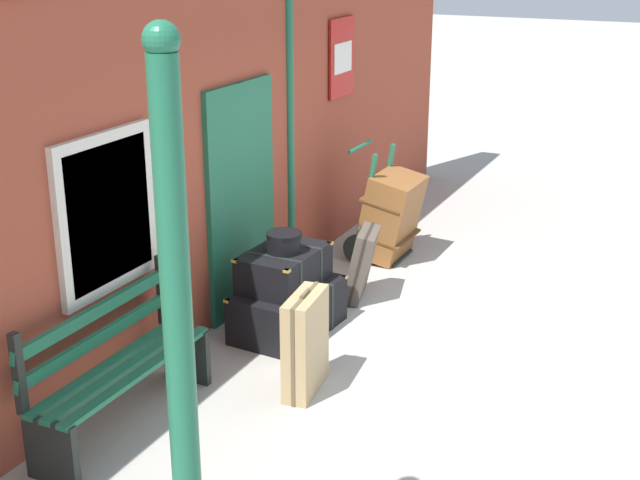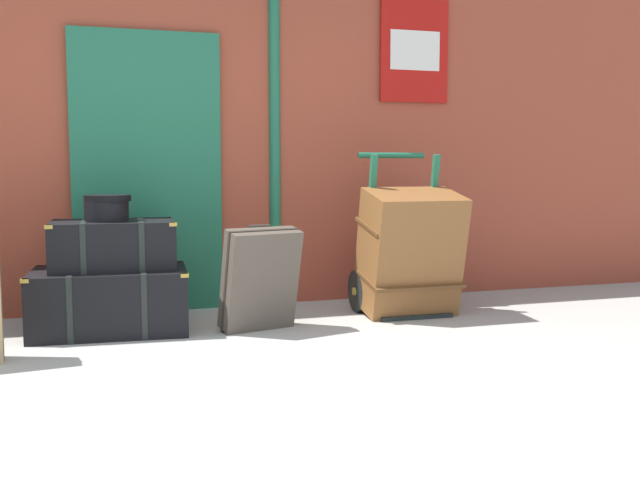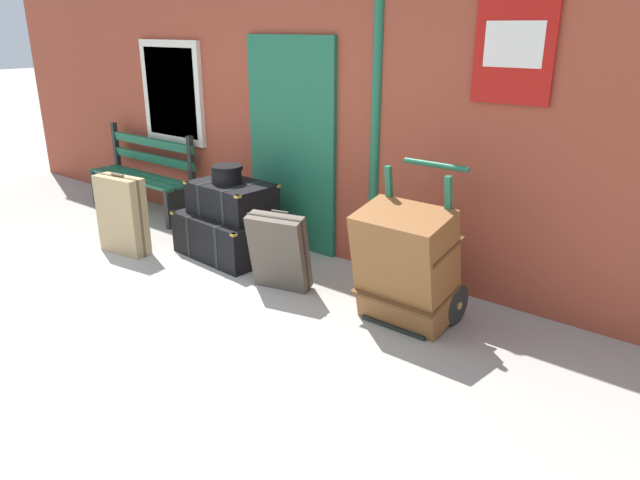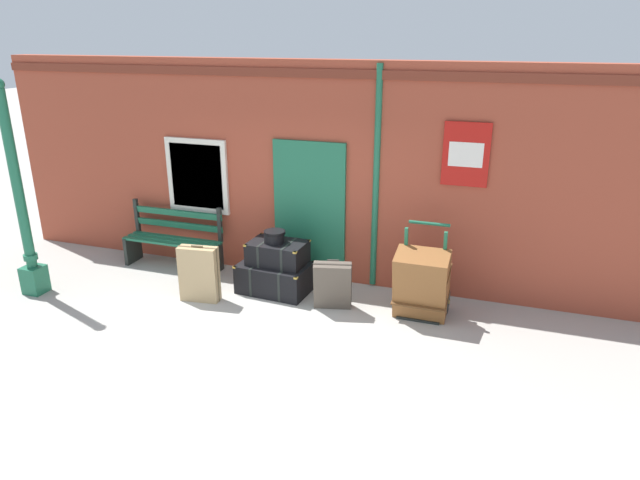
{
  "view_description": "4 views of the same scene",
  "coord_description": "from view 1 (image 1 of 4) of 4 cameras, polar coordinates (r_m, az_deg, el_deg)",
  "views": [
    {
      "loc": [
        -6.58,
        -1.52,
        3.34
      ],
      "look_at": [
        0.58,
        1.93,
        0.54
      ],
      "focal_mm": 49.5,
      "sensor_mm": 36.0,
      "label": 1
    },
    {
      "loc": [
        -0.43,
        -3.19,
        1.11
      ],
      "look_at": [
        1.12,
        1.76,
        0.58
      ],
      "focal_mm": 40.85,
      "sensor_mm": 36.0,
      "label": 2
    },
    {
      "loc": [
        3.88,
        -1.9,
        2.17
      ],
      "look_at": [
        1.03,
        1.58,
        0.54
      ],
      "focal_mm": 33.09,
      "sensor_mm": 36.0,
      "label": 3
    },
    {
      "loc": [
        2.72,
        -5.1,
        3.54
      ],
      "look_at": [
        0.38,
        1.73,
        0.9
      ],
      "focal_mm": 31.88,
      "sensor_mm": 36.0,
      "label": 4
    }
  ],
  "objects": [
    {
      "name": "steamer_trunk_middle",
      "position": [
        7.64,
        -2.34,
        -1.81
      ],
      "size": [
        0.83,
        0.58,
        0.33
      ],
      "color": "black",
      "rests_on": "steamer_trunk_base"
    },
    {
      "name": "large_brown_trunk",
      "position": [
        9.4,
        4.59,
        1.59
      ],
      "size": [
        0.7,
        0.61,
        0.95
      ],
      "color": "brown",
      "rests_on": "ground"
    },
    {
      "name": "porters_trolley",
      "position": [
        9.52,
        3.6,
        0.57
      ],
      "size": [
        0.71,
        0.56,
        1.21
      ],
      "color": "black",
      "rests_on": "ground"
    },
    {
      "name": "steamer_trunk_base",
      "position": [
        7.73,
        -2.08,
        -4.51
      ],
      "size": [
        1.05,
        0.72,
        0.43
      ],
      "color": "black",
      "rests_on": "ground"
    },
    {
      "name": "suitcase_beige",
      "position": [
        6.69,
        -0.96,
        -6.71
      ],
      "size": [
        0.56,
        0.26,
        0.83
      ],
      "color": "tan",
      "rests_on": "ground"
    },
    {
      "name": "platform_bench",
      "position": [
        6.39,
        -12.99,
        -8.08
      ],
      "size": [
        1.6,
        0.43,
        1.01
      ],
      "color": "#1E6647",
      "rests_on": "ground"
    },
    {
      "name": "ground_plane",
      "position": [
        7.53,
        11.5,
        -7.34
      ],
      "size": [
        60.0,
        60.0,
        0.0
      ],
      "primitive_type": "plane",
      "color": "#A3A099"
    },
    {
      "name": "lamp_post",
      "position": [
        4.29,
        -8.8,
        -11.68
      ],
      "size": [
        0.28,
        0.28,
        3.0
      ],
      "color": "#1E6647",
      "rests_on": "ground"
    },
    {
      "name": "suitcase_olive",
      "position": [
        8.37,
        2.67,
        -1.55
      ],
      "size": [
        0.56,
        0.42,
        0.72
      ],
      "color": "#51473D",
      "rests_on": "ground"
    },
    {
      "name": "brick_facade",
      "position": [
        7.94,
        -6.21,
        6.61
      ],
      "size": [
        10.4,
        0.35,
        3.2
      ],
      "color": "#9E422D",
      "rests_on": "ground"
    },
    {
      "name": "round_hatbox",
      "position": [
        7.51,
        -2.36,
        -0.07
      ],
      "size": [
        0.31,
        0.31,
        0.17
      ],
      "color": "black",
      "rests_on": "steamer_trunk_middle"
    }
  ]
}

